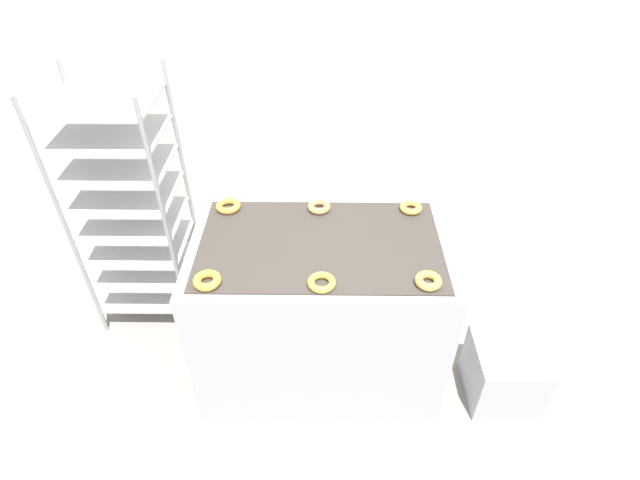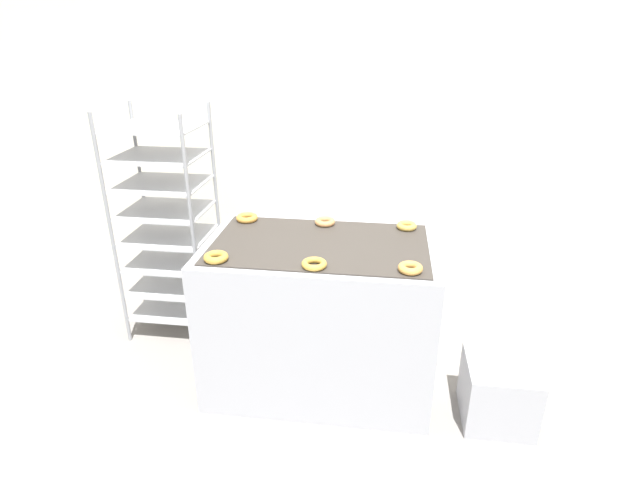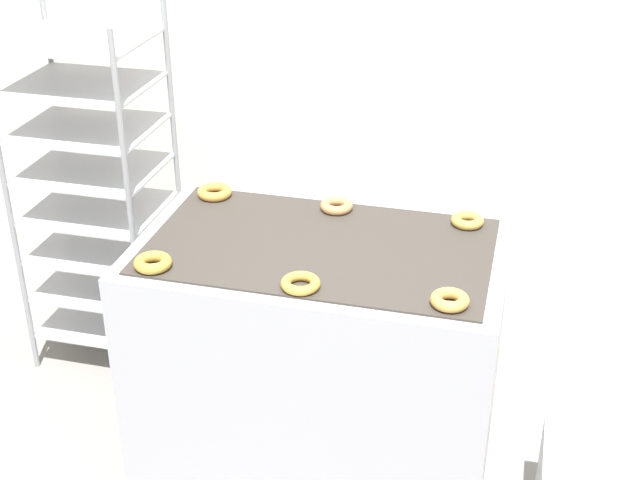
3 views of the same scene
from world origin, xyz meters
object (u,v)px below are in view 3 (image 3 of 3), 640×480
(baking_rack_cart, at_px, (96,190))
(donut_near_right, at_px, (450,300))
(fryer_machine, at_px, (320,354))
(donut_near_center, at_px, (300,283))
(donut_far_center, at_px, (336,206))
(donut_near_left, at_px, (153,263))
(donut_far_left, at_px, (215,192))
(donut_far_right, at_px, (467,220))

(baking_rack_cart, bearing_deg, donut_near_right, -25.20)
(fryer_machine, xyz_separation_m, donut_near_right, (0.50, -0.29, 0.49))
(baking_rack_cart, distance_m, donut_near_center, 1.40)
(fryer_machine, relative_size, donut_far_center, 10.54)
(donut_near_left, height_order, donut_near_center, donut_near_left)
(baking_rack_cart, bearing_deg, donut_far_center, -9.48)
(donut_far_left, distance_m, donut_far_right, 1.00)
(donut_near_right, xyz_separation_m, donut_far_left, (-1.01, 0.58, -0.00))
(donut_far_center, relative_size, donut_far_right, 1.03)
(donut_near_center, relative_size, donut_far_right, 1.08)
(donut_near_left, distance_m, donut_far_center, 0.78)
(donut_far_center, distance_m, donut_far_right, 0.50)
(donut_far_left, xyz_separation_m, donut_far_right, (1.00, -0.00, -0.00))
(baking_rack_cart, xyz_separation_m, donut_near_right, (1.64, -0.77, 0.15))
(fryer_machine, relative_size, donut_near_center, 10.08)
(donut_near_left, distance_m, donut_near_right, 1.01)
(donut_far_right, bearing_deg, donut_near_center, -129.18)
(donut_near_center, height_order, donut_far_left, donut_far_left)
(fryer_machine, bearing_deg, baking_rack_cart, 157.10)
(donut_far_center, bearing_deg, donut_far_right, -0.18)
(fryer_machine, distance_m, donut_near_center, 0.58)
(donut_near_center, bearing_deg, baking_rack_cart, 145.69)
(baking_rack_cart, relative_size, donut_near_left, 12.38)
(donut_far_left, distance_m, donut_far_center, 0.50)
(donut_far_left, bearing_deg, donut_near_right, -30.05)
(donut_near_right, height_order, donut_far_right, donut_near_right)
(donut_near_left, distance_m, donut_near_center, 0.52)
(fryer_machine, distance_m, donut_near_right, 0.76)
(baking_rack_cart, bearing_deg, donut_near_center, -34.31)
(baking_rack_cart, height_order, donut_near_center, baking_rack_cart)
(fryer_machine, bearing_deg, donut_near_left, -149.82)
(baking_rack_cart, bearing_deg, donut_near_left, -51.31)
(donut_far_right, bearing_deg, donut_near_left, -149.69)
(donut_far_left, bearing_deg, baking_rack_cart, 163.42)
(fryer_machine, bearing_deg, donut_far_left, 150.02)
(donut_near_left, height_order, donut_far_left, donut_near_left)
(donut_near_left, height_order, donut_near_right, same)
(donut_near_right, bearing_deg, donut_far_center, 131.12)
(donut_near_left, xyz_separation_m, donut_near_right, (1.01, 0.01, -0.00))
(donut_near_right, relative_size, donut_far_left, 0.92)
(donut_near_center, relative_size, donut_near_right, 1.05)
(donut_near_right, relative_size, donut_far_center, 1.00)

